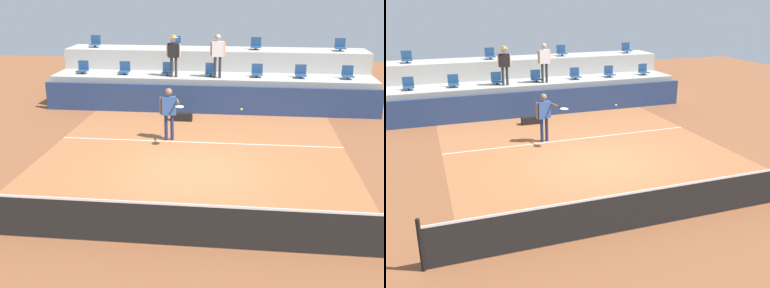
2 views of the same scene
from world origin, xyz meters
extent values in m
plane|color=brown|center=(0.00, 0.00, 0.00)|extent=(40.00, 40.00, 0.00)
cube|color=#A36038|center=(0.00, 1.00, 0.00)|extent=(9.00, 10.00, 0.01)
cube|color=silver|center=(0.00, 2.40, 0.01)|extent=(9.00, 0.06, 0.00)
cube|color=black|center=(0.00, -4.00, 0.46)|extent=(10.40, 0.01, 0.87)
cube|color=white|center=(0.00, -4.00, 0.89)|extent=(10.40, 0.02, 0.05)
cube|color=navy|center=(0.00, 6.00, 0.55)|extent=(13.00, 0.16, 1.10)
cube|color=#ADAAA3|center=(0.00, 7.30, 0.62)|extent=(13.00, 1.80, 1.25)
cube|color=#ADAAA3|center=(0.00, 9.10, 1.05)|extent=(13.00, 1.80, 2.10)
cylinder|color=#2D2D33|center=(-5.37, 7.15, 1.30)|extent=(0.08, 0.08, 0.10)
cube|color=navy|center=(-5.37, 7.15, 1.37)|extent=(0.44, 0.40, 0.04)
cube|color=navy|center=(-5.37, 7.33, 1.58)|extent=(0.44, 0.04, 0.38)
cylinder|color=#2D2D33|center=(-3.60, 7.15, 1.30)|extent=(0.08, 0.08, 0.10)
cube|color=navy|center=(-3.60, 7.15, 1.37)|extent=(0.44, 0.40, 0.04)
cube|color=navy|center=(-3.60, 7.33, 1.58)|extent=(0.44, 0.04, 0.38)
cylinder|color=#2D2D33|center=(-1.79, 7.15, 1.30)|extent=(0.08, 0.08, 0.10)
cube|color=navy|center=(-1.79, 7.15, 1.37)|extent=(0.44, 0.40, 0.04)
cube|color=navy|center=(-1.79, 7.33, 1.58)|extent=(0.44, 0.04, 0.38)
cylinder|color=#2D2D33|center=(-0.03, 7.15, 1.30)|extent=(0.08, 0.08, 0.10)
cube|color=navy|center=(-0.03, 7.15, 1.37)|extent=(0.44, 0.40, 0.04)
cube|color=navy|center=(-0.03, 7.33, 1.58)|extent=(0.44, 0.04, 0.38)
cylinder|color=#2D2D33|center=(1.83, 7.15, 1.30)|extent=(0.08, 0.08, 0.10)
cube|color=navy|center=(1.83, 7.15, 1.37)|extent=(0.44, 0.40, 0.04)
cube|color=navy|center=(1.83, 7.33, 1.58)|extent=(0.44, 0.04, 0.38)
cylinder|color=#2D2D33|center=(3.54, 7.15, 1.30)|extent=(0.08, 0.08, 0.10)
cube|color=navy|center=(3.54, 7.15, 1.37)|extent=(0.44, 0.40, 0.04)
cube|color=navy|center=(3.54, 7.33, 1.58)|extent=(0.44, 0.04, 0.38)
cylinder|color=#2D2D33|center=(5.35, 7.15, 1.30)|extent=(0.08, 0.08, 0.10)
cube|color=navy|center=(5.35, 7.15, 1.37)|extent=(0.44, 0.40, 0.04)
cube|color=navy|center=(5.35, 7.33, 1.58)|extent=(0.44, 0.04, 0.38)
cylinder|color=#2D2D33|center=(-5.34, 8.95, 2.15)|extent=(0.08, 0.08, 0.10)
cube|color=navy|center=(-5.34, 8.95, 2.22)|extent=(0.44, 0.40, 0.04)
cube|color=navy|center=(-5.34, 9.13, 2.43)|extent=(0.44, 0.04, 0.38)
cylinder|color=#2D2D33|center=(-1.73, 8.95, 2.15)|extent=(0.08, 0.08, 0.10)
cube|color=navy|center=(-1.73, 8.95, 2.22)|extent=(0.44, 0.40, 0.04)
cube|color=navy|center=(-1.73, 9.13, 2.43)|extent=(0.44, 0.04, 0.38)
cylinder|color=#2D2D33|center=(1.76, 8.95, 2.15)|extent=(0.08, 0.08, 0.10)
cube|color=navy|center=(1.76, 8.95, 2.22)|extent=(0.44, 0.40, 0.04)
cube|color=navy|center=(1.76, 9.13, 2.43)|extent=(0.44, 0.04, 0.38)
cylinder|color=#2D2D33|center=(5.29, 8.95, 2.15)|extent=(0.08, 0.08, 0.10)
cube|color=navy|center=(5.29, 8.95, 2.22)|extent=(0.44, 0.40, 0.04)
cube|color=navy|center=(5.29, 9.13, 2.43)|extent=(0.44, 0.04, 0.38)
cylinder|color=navy|center=(-1.10, 2.55, 0.42)|extent=(0.13, 0.13, 0.84)
cylinder|color=navy|center=(-0.91, 2.59, 0.42)|extent=(0.13, 0.13, 0.84)
cube|color=#2D4C8C|center=(-1.00, 2.57, 1.14)|extent=(0.48, 0.28, 0.60)
sphere|color=#846047|center=(-1.00, 2.57, 1.60)|extent=(0.27, 0.27, 0.23)
cylinder|color=#846047|center=(-1.26, 2.51, 1.16)|extent=(0.08, 0.08, 0.56)
cylinder|color=#846047|center=(-0.68, 2.37, 1.34)|extent=(0.19, 0.53, 0.07)
cylinder|color=black|center=(-0.60, 2.02, 1.34)|extent=(0.09, 0.26, 0.04)
ellipsoid|color=silver|center=(-0.54, 1.74, 1.34)|extent=(0.33, 0.37, 0.03)
cylinder|color=#2D2D33|center=(-1.57, 6.85, 1.64)|extent=(0.11, 0.11, 0.78)
cylinder|color=#2D2D33|center=(-1.39, 6.85, 1.64)|extent=(0.11, 0.11, 0.78)
cube|color=black|center=(-1.48, 6.85, 2.31)|extent=(0.43, 0.18, 0.55)
sphere|color=beige|center=(-1.48, 6.85, 2.74)|extent=(0.21, 0.21, 0.21)
cylinder|color=beige|center=(-1.73, 6.85, 2.33)|extent=(0.07, 0.07, 0.52)
cylinder|color=beige|center=(-1.24, 6.85, 2.33)|extent=(0.07, 0.07, 0.52)
cylinder|color=tan|center=(-1.48, 6.85, 2.81)|extent=(0.38, 0.38, 0.01)
cylinder|color=tan|center=(-1.48, 6.85, 2.85)|extent=(0.22, 0.22, 0.09)
cylinder|color=#2D2D33|center=(0.16, 6.84, 1.67)|extent=(0.12, 0.12, 0.84)
cylinder|color=#2D2D33|center=(0.36, 6.86, 1.67)|extent=(0.12, 0.12, 0.84)
cube|color=white|center=(0.26, 6.85, 2.38)|extent=(0.47, 0.22, 0.59)
sphere|color=tan|center=(0.26, 6.85, 2.84)|extent=(0.25, 0.25, 0.23)
cylinder|color=tan|center=(0.00, 6.83, 2.40)|extent=(0.08, 0.08, 0.56)
cylinder|color=tan|center=(0.52, 6.87, 2.40)|extent=(0.08, 0.08, 0.56)
sphere|color=#CCE033|center=(1.31, 1.68, 1.32)|extent=(0.07, 0.07, 0.07)
cube|color=black|center=(-0.90, 4.90, 0.15)|extent=(0.76, 0.28, 0.30)
camera|label=1|loc=(1.45, -12.26, 4.91)|focal=45.48mm
camera|label=2|loc=(-4.86, -11.39, 4.79)|focal=40.36mm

